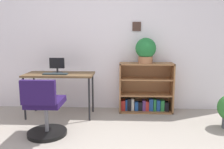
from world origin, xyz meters
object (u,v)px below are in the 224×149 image
at_px(keyboard, 55,74).
at_px(office_chair, 45,112).
at_px(bookshelf_low, 146,91).
at_px(monitor, 57,66).
at_px(potted_plant_on_shelf, 146,50).
at_px(desk, 60,77).

relative_size(keyboard, office_chair, 0.48).
relative_size(office_chair, bookshelf_low, 0.87).
distance_m(monitor, bookshelf_low, 1.56).
relative_size(keyboard, bookshelf_low, 0.42).
bearing_deg(office_chair, potted_plant_on_shelf, 37.15).
bearing_deg(office_chair, desk, 90.93).
relative_size(office_chair, potted_plant_on_shelf, 1.87).
xyz_separation_m(office_chair, potted_plant_on_shelf, (1.39, 1.05, 0.74)).
distance_m(keyboard, potted_plant_on_shelf, 1.52).
distance_m(bookshelf_low, potted_plant_on_shelf, 0.72).
height_order(office_chair, bookshelf_low, bookshelf_low).
bearing_deg(monitor, bookshelf_low, 10.02).
height_order(monitor, keyboard, monitor).
bearing_deg(bookshelf_low, keyboard, -164.92).
relative_size(desk, office_chair, 1.39).
relative_size(monitor, office_chair, 0.31).
bearing_deg(bookshelf_low, office_chair, -141.86).
bearing_deg(monitor, keyboard, -87.10).
bearing_deg(desk, keyboard, -112.80).
bearing_deg(potted_plant_on_shelf, desk, -169.98).
relative_size(bookshelf_low, potted_plant_on_shelf, 2.15).
height_order(keyboard, potted_plant_on_shelf, potted_plant_on_shelf).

